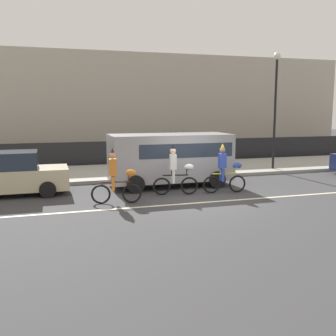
{
  "coord_description": "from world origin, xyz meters",
  "views": [
    {
      "loc": [
        -5.12,
        -12.83,
        3.2
      ],
      "look_at": [
        -0.82,
        1.2,
        1.0
      ],
      "focal_mm": 42.0,
      "sensor_mm": 36.0,
      "label": 1
    }
  ],
  "objects": [
    {
      "name": "sidewalk_curb",
      "position": [
        0.0,
        6.5,
        0.07
      ],
      "size": [
        60.0,
        5.0,
        0.15
      ],
      "primitive_type": "cube",
      "color": "#9E9B93",
      "rests_on": "ground"
    },
    {
      "name": "street_lamp_post",
      "position": [
        6.01,
        4.88,
        3.99
      ],
      "size": [
        0.36,
        0.36,
        5.86
      ],
      "color": "black",
      "rests_on": "sidewalk_curb"
    },
    {
      "name": "parked_car_beige",
      "position": [
        -6.5,
        2.74,
        0.78
      ],
      "size": [
        4.1,
        1.92,
        1.64
      ],
      "color": "beige",
      "rests_on": "ground"
    },
    {
      "name": "parade_cyclist_cobalt",
      "position": [
        1.34,
        0.76,
        0.84
      ],
      "size": [
        1.72,
        0.51,
        1.92
      ],
      "color": "black",
      "rests_on": "ground"
    },
    {
      "name": "parade_cyclist_zebra",
      "position": [
        -0.58,
        0.97,
        0.84
      ],
      "size": [
        1.7,
        0.53,
        1.92
      ],
      "color": "black",
      "rests_on": "ground"
    },
    {
      "name": "fence_line",
      "position": [
        0.0,
        9.4,
        0.7
      ],
      "size": [
        40.0,
        0.08,
        1.4
      ],
      "primitive_type": "cube",
      "color": "black",
      "rests_on": "ground"
    },
    {
      "name": "parade_cyclist_orange",
      "position": [
        -2.95,
        0.25,
        0.84
      ],
      "size": [
        1.71,
        0.53,
        1.92
      ],
      "color": "black",
      "rests_on": "ground"
    },
    {
      "name": "ground_plane",
      "position": [
        0.0,
        0.0,
        0.0
      ],
      "size": [
        80.0,
        80.0,
        0.0
      ],
      "primitive_type": "plane",
      "color": "#38383A"
    },
    {
      "name": "parked_van_grey",
      "position": [
        -0.2,
        2.7,
        1.28
      ],
      "size": [
        5.0,
        2.22,
        2.18
      ],
      "color": "#99999E",
      "rests_on": "ground"
    },
    {
      "name": "building_backdrop",
      "position": [
        3.09,
        18.0,
        3.53
      ],
      "size": [
        28.0,
        8.0,
        7.06
      ],
      "primitive_type": "cube",
      "color": "#B2A899",
      "rests_on": "ground"
    },
    {
      "name": "road_centre_line",
      "position": [
        0.0,
        -0.5,
        0.0
      ],
      "size": [
        36.0,
        0.14,
        0.01
      ],
      "primitive_type": "cube",
      "color": "beige",
      "rests_on": "ground"
    }
  ]
}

